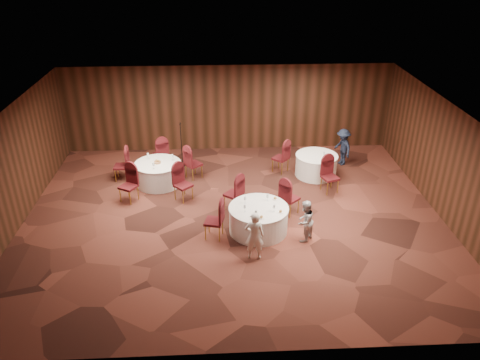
{
  "coord_description": "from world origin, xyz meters",
  "views": [
    {
      "loc": [
        -0.41,
        -11.54,
        7.22
      ],
      "look_at": [
        0.2,
        0.2,
        1.1
      ],
      "focal_mm": 35.0,
      "sensor_mm": 36.0,
      "label": 1
    }
  ],
  "objects_px": {
    "table_main": "(258,219)",
    "mic_stand": "(182,154)",
    "table_left": "(158,173)",
    "woman_a": "(254,236)",
    "woman_b": "(305,221)",
    "table_right": "(316,165)",
    "man_c": "(343,147)"
  },
  "relations": [
    {
      "from": "mic_stand",
      "to": "man_c",
      "type": "relative_size",
      "value": 1.2
    },
    {
      "from": "table_right",
      "to": "mic_stand",
      "type": "height_order",
      "value": "mic_stand"
    },
    {
      "from": "man_c",
      "to": "table_main",
      "type": "bearing_deg",
      "value": -57.46
    },
    {
      "from": "table_left",
      "to": "woman_b",
      "type": "bearing_deg",
      "value": -39.54
    },
    {
      "from": "mic_stand",
      "to": "man_c",
      "type": "bearing_deg",
      "value": -1.86
    },
    {
      "from": "table_main",
      "to": "mic_stand",
      "type": "xyz_separation_m",
      "value": [
        -2.33,
        4.3,
        0.09
      ]
    },
    {
      "from": "woman_a",
      "to": "woman_b",
      "type": "relative_size",
      "value": 1.12
    },
    {
      "from": "table_right",
      "to": "woman_a",
      "type": "height_order",
      "value": "woman_a"
    },
    {
      "from": "table_main",
      "to": "table_right",
      "type": "distance_m",
      "value": 3.99
    },
    {
      "from": "table_right",
      "to": "woman_b",
      "type": "distance_m",
      "value": 3.97
    },
    {
      "from": "table_right",
      "to": "man_c",
      "type": "relative_size",
      "value": 1.07
    },
    {
      "from": "mic_stand",
      "to": "table_left",
      "type": "bearing_deg",
      "value": -117.24
    },
    {
      "from": "man_c",
      "to": "mic_stand",
      "type": "bearing_deg",
      "value": -110.33
    },
    {
      "from": "table_main",
      "to": "table_right",
      "type": "relative_size",
      "value": 1.15
    },
    {
      "from": "mic_stand",
      "to": "woman_a",
      "type": "distance_m",
      "value": 5.91
    },
    {
      "from": "table_left",
      "to": "woman_a",
      "type": "relative_size",
      "value": 1.14
    },
    {
      "from": "table_left",
      "to": "woman_b",
      "type": "relative_size",
      "value": 1.27
    },
    {
      "from": "table_left",
      "to": "mic_stand",
      "type": "bearing_deg",
      "value": 62.76
    },
    {
      "from": "woman_a",
      "to": "woman_b",
      "type": "bearing_deg",
      "value": -146.99
    },
    {
      "from": "table_right",
      "to": "table_left",
      "type": "bearing_deg",
      "value": -176.22
    },
    {
      "from": "table_left",
      "to": "table_right",
      "type": "bearing_deg",
      "value": 3.78
    },
    {
      "from": "table_left",
      "to": "woman_b",
      "type": "height_order",
      "value": "woman_b"
    },
    {
      "from": "table_main",
      "to": "table_right",
      "type": "xyz_separation_m",
      "value": [
        2.25,
        3.3,
        0.0
      ]
    },
    {
      "from": "table_main",
      "to": "woman_b",
      "type": "distance_m",
      "value": 1.3
    },
    {
      "from": "table_right",
      "to": "mic_stand",
      "type": "distance_m",
      "value": 4.68
    },
    {
      "from": "woman_a",
      "to": "woman_b",
      "type": "distance_m",
      "value": 1.56
    },
    {
      "from": "woman_a",
      "to": "table_left",
      "type": "bearing_deg",
      "value": -50.05
    },
    {
      "from": "table_left",
      "to": "table_right",
      "type": "xyz_separation_m",
      "value": [
        5.27,
        0.35,
        0.0
      ]
    },
    {
      "from": "table_main",
      "to": "table_left",
      "type": "bearing_deg",
      "value": 135.65
    },
    {
      "from": "woman_a",
      "to": "man_c",
      "type": "xyz_separation_m",
      "value": [
        3.54,
        5.33,
        0.0
      ]
    },
    {
      "from": "table_left",
      "to": "mic_stand",
      "type": "relative_size",
      "value": 0.95
    },
    {
      "from": "table_main",
      "to": "mic_stand",
      "type": "relative_size",
      "value": 1.03
    }
  ]
}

